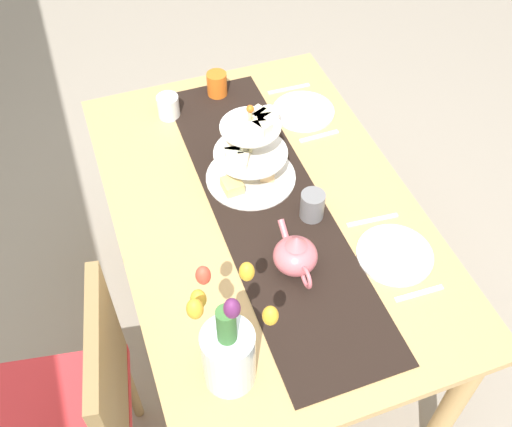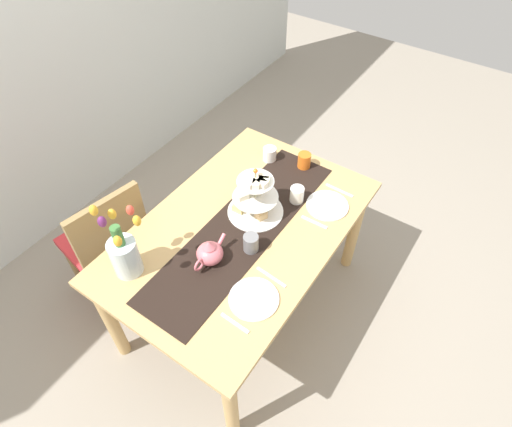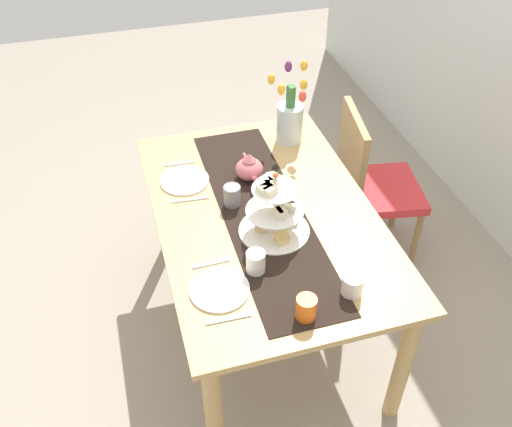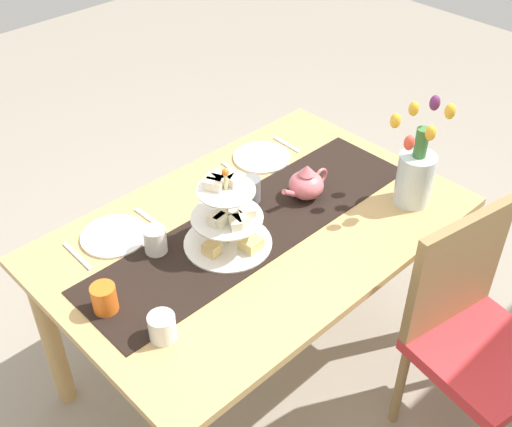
{
  "view_description": "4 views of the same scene",
  "coord_description": "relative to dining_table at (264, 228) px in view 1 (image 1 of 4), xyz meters",
  "views": [
    {
      "loc": [
        -1.19,
        0.46,
        2.18
      ],
      "look_at": [
        -0.05,
        0.05,
        0.78
      ],
      "focal_mm": 42.08,
      "sensor_mm": 36.0,
      "label": 1
    },
    {
      "loc": [
        -1.17,
        -0.89,
        2.44
      ],
      "look_at": [
        0.07,
        -0.05,
        0.82
      ],
      "focal_mm": 30.26,
      "sensor_mm": 36.0,
      "label": 2
    },
    {
      "loc": [
        1.79,
        -0.56,
        2.34
      ],
      "look_at": [
        0.04,
        -0.05,
        0.78
      ],
      "focal_mm": 39.42,
      "sensor_mm": 36.0,
      "label": 3
    },
    {
      "loc": [
        1.2,
        1.25,
        2.17
      ],
      "look_at": [
        -0.0,
        -0.0,
        0.8
      ],
      "focal_mm": 44.96,
      "sensor_mm": 36.0,
      "label": 4
    }
  ],
  "objects": [
    {
      "name": "mug_white_text",
      "position": [
        0.33,
        -0.14,
        0.16
      ],
      "size": [
        0.08,
        0.08,
        0.09
      ],
      "primitive_type": "cylinder",
      "color": "white",
      "rests_on": "dining_table"
    },
    {
      "name": "knife_left",
      "position": [
        -0.17,
        -0.3,
        0.11
      ],
      "size": [
        0.03,
        0.17,
        0.01
      ],
      "primitive_type": "cube",
      "rotation": [
        0.0,
        0.0,
        -0.09
      ],
      "color": "silver",
      "rests_on": "dining_table"
    },
    {
      "name": "fork_left",
      "position": [
        -0.46,
        -0.3,
        0.11
      ],
      "size": [
        0.02,
        0.15,
        0.01
      ],
      "primitive_type": "cube",
      "rotation": [
        0.0,
        0.0,
        -0.04
      ],
      "color": "silver",
      "rests_on": "dining_table"
    },
    {
      "name": "table_runner",
      "position": [
        0.0,
        -0.01,
        0.11
      ],
      "size": [
        1.32,
        0.35,
        0.0
      ],
      "primitive_type": "cube",
      "color": "black",
      "rests_on": "dining_table"
    },
    {
      "name": "mug_grey",
      "position": [
        -0.09,
        -0.12,
        0.16
      ],
      "size": [
        0.08,
        0.08,
        0.09
      ],
      "primitive_type": "cylinder",
      "color": "slate",
      "rests_on": "table_runner"
    },
    {
      "name": "cream_jug",
      "position": [
        0.54,
        0.18,
        0.15
      ],
      "size": [
        0.08,
        0.08,
        0.08
      ],
      "primitive_type": "cylinder",
      "color": "white",
      "rests_on": "dining_table"
    },
    {
      "name": "chair_left",
      "position": [
        -0.35,
        0.7,
        -0.13
      ],
      "size": [
        0.49,
        0.49,
        0.91
      ],
      "color": "olive",
      "rests_on": "ground_plane"
    },
    {
      "name": "ground_plane",
      "position": [
        0.0,
        0.0,
        -0.63
      ],
      "size": [
        8.0,
        8.0,
        0.0
      ],
      "primitive_type": "plane",
      "color": "gray"
    },
    {
      "name": "mug_orange",
      "position": [
        0.6,
        -0.03,
        0.16
      ],
      "size": [
        0.08,
        0.08,
        0.09
      ],
      "primitive_type": "cylinder",
      "color": "orange",
      "rests_on": "dining_table"
    },
    {
      "name": "knife_right",
      "position": [
        0.53,
        -0.3,
        0.11
      ],
      "size": [
        0.02,
        0.17,
        0.01
      ],
      "primitive_type": "cube",
      "rotation": [
        0.0,
        0.0,
        -0.03
      ],
      "color": "silver",
      "rests_on": "dining_table"
    },
    {
      "name": "fork_right",
      "position": [
        0.24,
        -0.3,
        0.11
      ],
      "size": [
        0.02,
        0.15,
        0.01
      ],
      "primitive_type": "cube",
      "rotation": [
        0.0,
        0.0,
        0.02
      ],
      "color": "silver",
      "rests_on": "dining_table"
    },
    {
      "name": "dinner_plate_right",
      "position": [
        0.39,
        -0.3,
        0.11
      ],
      "size": [
        0.23,
        0.23,
        0.01
      ],
      "primitive_type": "cylinder",
      "color": "white",
      "rests_on": "dining_table"
    },
    {
      "name": "teapot",
      "position": [
        -0.26,
        0.0,
        0.17
      ],
      "size": [
        0.24,
        0.13,
        0.14
      ],
      "color": "#D66B75",
      "rests_on": "table_runner"
    },
    {
      "name": "dinner_plate_left",
      "position": [
        -0.32,
        -0.3,
        0.11
      ],
      "size": [
        0.23,
        0.23,
        0.01
      ],
      "primitive_type": "cylinder",
      "color": "white",
      "rests_on": "dining_table"
    },
    {
      "name": "tiered_cake_stand",
      "position": [
        0.13,
        0.0,
        0.22
      ],
      "size": [
        0.3,
        0.3,
        0.3
      ],
      "color": "beige",
      "rests_on": "table_runner"
    },
    {
      "name": "tulip_vase",
      "position": [
        -0.51,
        0.28,
        0.24
      ],
      "size": [
        0.2,
        0.19,
        0.42
      ],
      "color": "silver",
      "rests_on": "dining_table"
    },
    {
      "name": "dining_table",
      "position": [
        0.0,
        0.0,
        0.0
      ],
      "size": [
        1.46,
        0.94,
        0.74
      ],
      "color": "tan",
      "rests_on": "ground_plane"
    }
  ]
}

